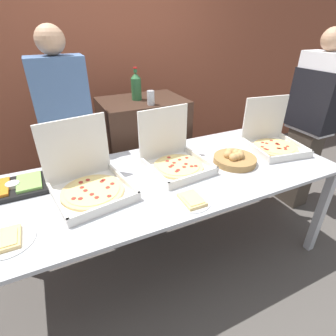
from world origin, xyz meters
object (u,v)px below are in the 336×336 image
(paper_plate_front_left, at_px, (192,200))
(person_guest_plaid, at_px, (70,139))
(paper_plate_front_center, at_px, (8,240))
(pizza_box_near_right, at_px, (175,158))
(pizza_box_far_right, at_px, (273,140))
(pizza_box_near_left, at_px, (88,181))
(person_server_vest, at_px, (312,116))
(bread_basket, at_px, (235,159))
(soda_bottle, at_px, (136,86))
(soda_can_silver, at_px, (151,98))
(veggie_tray, at_px, (14,187))

(paper_plate_front_left, distance_m, person_guest_plaid, 1.21)
(paper_plate_front_left, bearing_deg, paper_plate_front_center, 173.64)
(pizza_box_near_right, bearing_deg, pizza_box_far_right, -9.12)
(pizza_box_near_left, xyz_separation_m, person_server_vest, (2.15, 0.14, 0.08))
(pizza_box_near_right, relative_size, bread_basket, 1.44)
(person_guest_plaid, bearing_deg, pizza_box_far_right, 155.50)
(paper_plate_front_center, height_order, person_server_vest, person_server_vest)
(pizza_box_far_right, height_order, soda_bottle, soda_bottle)
(pizza_box_far_right, relative_size, paper_plate_front_center, 1.86)
(paper_plate_front_center, bearing_deg, soda_can_silver, 39.39)
(paper_plate_front_left, relative_size, person_guest_plaid, 0.13)
(bread_basket, bearing_deg, soda_bottle, 112.76)
(pizza_box_near_left, distance_m, person_guest_plaid, 0.70)
(bread_basket, relative_size, soda_bottle, 1.10)
(pizza_box_near_right, bearing_deg, soda_can_silver, 77.76)
(pizza_box_far_right, height_order, paper_plate_front_center, pizza_box_far_right)
(pizza_box_far_right, distance_m, veggie_tray, 1.97)
(veggie_tray, xyz_separation_m, soda_bottle, (1.09, 0.68, 0.40))
(paper_plate_front_center, bearing_deg, bread_basket, 6.84)
(paper_plate_front_center, height_order, person_guest_plaid, person_guest_plaid)
(paper_plate_front_left, bearing_deg, soda_can_silver, 80.29)
(veggie_tray, bearing_deg, paper_plate_front_center, -91.69)
(bread_basket, relative_size, soda_can_silver, 2.58)
(veggie_tray, distance_m, soda_can_silver, 1.28)
(pizza_box_far_right, distance_m, paper_plate_front_center, 1.99)
(bread_basket, bearing_deg, paper_plate_front_left, -151.77)
(soda_bottle, relative_size, soda_can_silver, 2.35)
(pizza_box_far_right, relative_size, person_guest_plaid, 0.27)
(pizza_box_far_right, height_order, paper_plate_front_left, pizza_box_far_right)
(paper_plate_front_center, distance_m, bread_basket, 1.53)
(bread_basket, xyz_separation_m, person_server_vest, (1.08, 0.23, 0.12))
(veggie_tray, bearing_deg, paper_plate_front_left, -31.82)
(veggie_tray, xyz_separation_m, bread_basket, (1.51, -0.31, 0.01))
(bread_basket, bearing_deg, soda_can_silver, 115.16)
(paper_plate_front_left, relative_size, soda_bottle, 0.79)
(pizza_box_near_left, xyz_separation_m, soda_can_silver, (0.71, 0.68, 0.28))
(pizza_box_far_right, height_order, person_guest_plaid, person_guest_plaid)
(veggie_tray, relative_size, soda_bottle, 1.44)
(pizza_box_far_right, distance_m, pizza_box_near_right, 0.90)
(veggie_tray, bearing_deg, soda_bottle, 32.08)
(person_guest_plaid, height_order, person_server_vest, person_guest_plaid)
(pizza_box_far_right, xyz_separation_m, paper_plate_front_center, (-1.98, -0.26, -0.06))
(pizza_box_far_right, relative_size, person_server_vest, 0.27)
(veggie_tray, bearing_deg, pizza_box_near_left, -26.82)
(paper_plate_front_left, distance_m, person_server_vest, 1.71)
(paper_plate_front_center, xyz_separation_m, person_server_vest, (2.60, 0.41, 0.14))
(paper_plate_front_left, bearing_deg, pizza_box_near_left, 144.44)
(pizza_box_near_left, height_order, soda_can_silver, pizza_box_near_left)
(veggie_tray, xyz_separation_m, soda_can_silver, (1.15, 0.46, 0.34))
(pizza_box_far_right, height_order, pizza_box_near_right, pizza_box_near_right)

